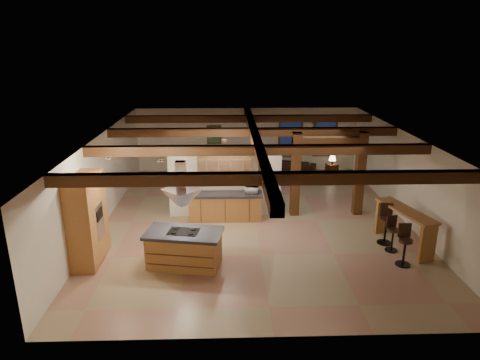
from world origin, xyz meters
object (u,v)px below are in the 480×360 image
object	(u,v)px
kitchen_island	(184,248)
dining_table	(237,190)
bar_counter	(405,222)
sofa	(292,166)

from	to	relation	value
kitchen_island	dining_table	bearing A→B (deg)	73.64
kitchen_island	bar_counter	world-z (taller)	bar_counter
sofa	bar_counter	world-z (taller)	bar_counter
sofa	kitchen_island	bearing A→B (deg)	80.87
kitchen_island	dining_table	xyz separation A→B (m)	(1.53, 5.22, -0.18)
dining_table	bar_counter	distance (m)	6.42
kitchen_island	bar_counter	xyz separation A→B (m)	(6.28, 0.92, 0.28)
kitchen_island	bar_counter	bearing A→B (deg)	8.36
dining_table	bar_counter	size ratio (longest dim) A/B	0.81
kitchen_island	sofa	size ratio (longest dim) A/B	1.01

